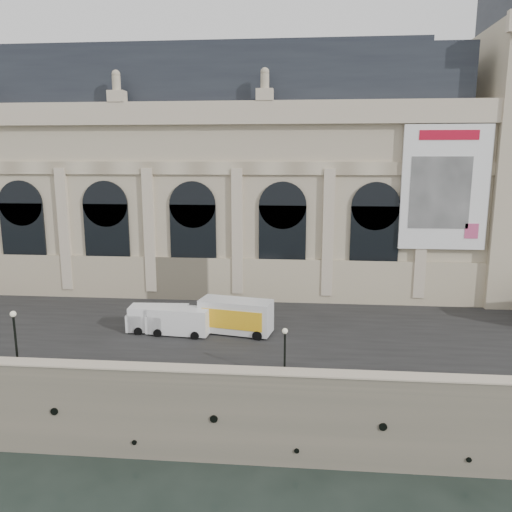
% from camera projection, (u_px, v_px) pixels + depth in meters
% --- Properties ---
extents(ground, '(260.00, 260.00, 0.00)m').
position_uv_depth(ground, '(188.00, 462.00, 36.87)').
color(ground, black).
rests_on(ground, ground).
extents(quay, '(160.00, 70.00, 6.00)m').
position_uv_depth(quay, '(243.00, 295.00, 70.49)').
color(quay, gray).
rests_on(quay, ground).
extents(street, '(160.00, 24.00, 0.06)m').
position_uv_depth(street, '(218.00, 323.00, 49.38)').
color(street, '#2D2D2D').
rests_on(street, quay).
extents(parapet, '(160.00, 1.40, 1.21)m').
position_uv_depth(parapet, '(188.00, 375.00, 36.17)').
color(parapet, gray).
rests_on(parapet, quay).
extents(museum, '(69.00, 18.70, 29.10)m').
position_uv_depth(museum, '(192.00, 177.00, 63.73)').
color(museum, '#BAAF8F').
rests_on(museum, quay).
extents(van_b, '(5.93, 2.81, 2.56)m').
position_uv_depth(van_b, '(176.00, 321.00, 46.07)').
color(van_b, white).
rests_on(van_b, quay).
extents(van_c, '(5.72, 2.57, 2.50)m').
position_uv_depth(van_c, '(155.00, 319.00, 46.78)').
color(van_c, white).
rests_on(van_c, quay).
extents(box_truck, '(8.30, 4.06, 3.21)m').
position_uv_depth(box_truck, '(231.00, 316.00, 46.38)').
color(box_truck, silver).
rests_on(box_truck, quay).
extents(lamp_left, '(0.47, 0.47, 4.62)m').
position_uv_depth(lamp_left, '(16.00, 340.00, 38.48)').
color(lamp_left, black).
rests_on(lamp_left, quay).
extents(lamp_right, '(0.41, 0.41, 4.03)m').
position_uv_depth(lamp_right, '(285.00, 355.00, 36.32)').
color(lamp_right, black).
rests_on(lamp_right, quay).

